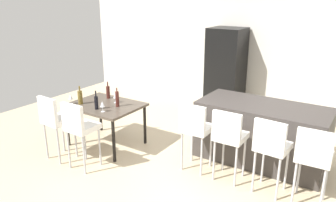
% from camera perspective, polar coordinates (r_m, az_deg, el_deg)
% --- Properties ---
extents(ground_plane, '(10.00, 10.00, 0.00)m').
position_cam_1_polar(ground_plane, '(5.05, 7.37, -11.97)').
color(ground_plane, '#C6B28E').
extents(back_wall, '(10.00, 0.12, 2.90)m').
position_cam_1_polar(back_wall, '(7.32, 18.54, 8.80)').
color(back_wall, beige).
rests_on(back_wall, ground_plane).
extents(kitchen_island, '(1.93, 0.90, 0.92)m').
position_cam_1_polar(kitchen_island, '(5.32, 15.86, -5.37)').
color(kitchen_island, '#383330').
rests_on(kitchen_island, ground_plane).
extents(bar_chair_left, '(0.41, 0.41, 1.05)m').
position_cam_1_polar(bar_chair_left, '(4.76, 4.76, -4.41)').
color(bar_chair_left, white).
rests_on(bar_chair_left, ground_plane).
extents(bar_chair_middle, '(0.40, 0.40, 1.05)m').
position_cam_1_polar(bar_chair_middle, '(4.56, 10.54, -5.73)').
color(bar_chair_middle, white).
rests_on(bar_chair_middle, ground_plane).
extents(bar_chair_right, '(0.42, 0.42, 1.05)m').
position_cam_1_polar(bar_chair_right, '(4.40, 17.48, -7.23)').
color(bar_chair_right, white).
rests_on(bar_chair_right, ground_plane).
extents(bar_chair_far, '(0.42, 0.42, 1.05)m').
position_cam_1_polar(bar_chair_far, '(4.31, 23.94, -8.52)').
color(bar_chair_far, white).
rests_on(bar_chair_far, ground_plane).
extents(dining_table, '(1.18, 0.92, 0.74)m').
position_cam_1_polar(dining_table, '(5.68, -10.82, -1.24)').
color(dining_table, '#4C4238').
rests_on(dining_table, ground_plane).
extents(dining_chair_near, '(0.42, 0.42, 1.05)m').
position_cam_1_polar(dining_chair_near, '(5.35, -19.00, -2.80)').
color(dining_chair_near, white).
rests_on(dining_chair_near, ground_plane).
extents(dining_chair_far, '(0.40, 0.40, 1.05)m').
position_cam_1_polar(dining_chair_far, '(4.96, -15.15, -4.08)').
color(dining_chair_far, white).
rests_on(dining_chair_far, ground_plane).
extents(wine_bottle_corner, '(0.07, 0.07, 0.30)m').
position_cam_1_polar(wine_bottle_corner, '(5.94, -10.34, 1.56)').
color(wine_bottle_corner, '#471E19').
rests_on(wine_bottle_corner, dining_table).
extents(wine_bottle_right, '(0.08, 0.08, 0.31)m').
position_cam_1_polar(wine_bottle_right, '(5.73, -14.97, 0.67)').
color(wine_bottle_right, brown).
rests_on(wine_bottle_right, dining_table).
extents(wine_bottle_inner, '(0.06, 0.06, 0.32)m').
position_cam_1_polar(wine_bottle_inner, '(5.47, -8.78, 0.38)').
color(wine_bottle_inner, '#471E19').
rests_on(wine_bottle_inner, dining_table).
extents(wine_bottle_middle, '(0.06, 0.06, 0.31)m').
position_cam_1_polar(wine_bottle_middle, '(5.41, -12.32, -0.24)').
color(wine_bottle_middle, black).
rests_on(wine_bottle_middle, dining_table).
extents(wine_glass_left, '(0.07, 0.07, 0.17)m').
position_cam_1_polar(wine_glass_left, '(5.67, -9.13, 0.90)').
color(wine_glass_left, silver).
rests_on(wine_glass_left, dining_table).
extents(wine_glass_far, '(0.07, 0.07, 0.17)m').
position_cam_1_polar(wine_glass_far, '(5.27, -11.30, -0.56)').
color(wine_glass_far, silver).
rests_on(wine_glass_far, dining_table).
extents(wine_glass_near, '(0.07, 0.07, 0.17)m').
position_cam_1_polar(wine_glass_near, '(5.77, -16.53, 0.68)').
color(wine_glass_near, silver).
rests_on(wine_glass_near, dining_table).
extents(refrigerator, '(0.72, 0.68, 1.84)m').
position_cam_1_polar(refrigerator, '(7.32, 9.96, 5.21)').
color(refrigerator, black).
rests_on(refrigerator, ground_plane).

